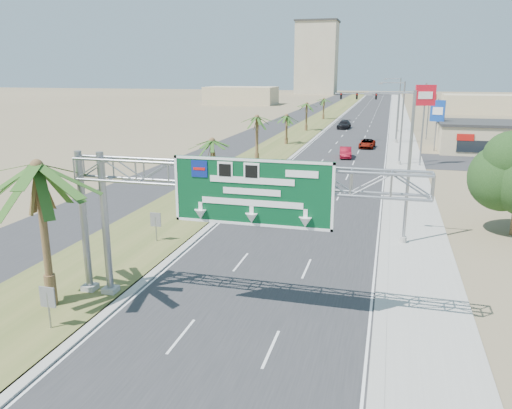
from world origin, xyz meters
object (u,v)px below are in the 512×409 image
object	(u,v)px
signal_mast	(385,112)
pole_sign_red_near	(425,101)
palm_near	(37,167)
car_left_lane	(271,209)
car_far	(344,125)
pole_sign_red_far	(429,103)
pole_sign_blue	(437,113)
store_building	(506,139)
car_right_lane	(367,144)
sign_gantry	(221,187)
car_mid_lane	(345,153)

from	to	relation	value
signal_mast	pole_sign_red_near	distance (m)	20.79
palm_near	car_left_lane	bearing A→B (deg)	68.89
car_far	pole_sign_red_far	xyz separation A→B (m)	(14.98, -12.79, 5.24)
palm_near	pole_sign_blue	bearing A→B (deg)	69.17
car_left_lane	pole_sign_blue	size ratio (longest dim) A/B	0.62
car_far	pole_sign_blue	world-z (taller)	pole_sign_blue
store_building	pole_sign_red_far	world-z (taller)	pole_sign_red_far
store_building	car_right_lane	size ratio (longest dim) A/B	3.85
car_left_lane	car_far	size ratio (longest dim) A/B	0.83
signal_mast	store_building	size ratio (longest dim) A/B	0.57
sign_gantry	pole_sign_blue	bearing A→B (deg)	76.16
signal_mast	store_building	world-z (taller)	signal_mast
car_far	sign_gantry	bearing A→B (deg)	-84.48
sign_gantry	store_building	world-z (taller)	sign_gantry
car_mid_lane	pole_sign_red_far	world-z (taller)	pole_sign_red_far
pole_sign_red_near	car_left_lane	bearing A→B (deg)	-115.05
car_mid_lane	pole_sign_red_near	xyz separation A→B (m)	(9.28, -3.73, 7.09)
sign_gantry	pole_sign_red_far	xyz separation A→B (m)	(13.23, 68.28, -0.01)
car_mid_lane	store_building	bearing A→B (deg)	19.28
palm_near	store_building	world-z (taller)	palm_near
palm_near	sign_gantry	bearing A→B (deg)	13.32
palm_near	car_far	size ratio (longest dim) A/B	1.51
car_left_lane	pole_sign_red_far	bearing A→B (deg)	79.43
pole_sign_red_near	pole_sign_red_far	xyz separation A→B (m)	(2.25, 26.26, -1.75)
sign_gantry	pole_sign_red_near	size ratio (longest dim) A/B	1.70
palm_near	store_building	bearing A→B (deg)	61.72
car_mid_lane	car_right_lane	xyz separation A→B (m)	(2.34, 9.77, -0.06)
car_left_lane	pole_sign_blue	xyz separation A→B (m)	(14.96, 39.56, 4.67)
signal_mast	pole_sign_red_near	xyz separation A→B (m)	(4.74, -20.02, 2.95)
sign_gantry	car_far	distance (m)	81.25
store_building	car_mid_lane	xyz separation A→B (m)	(-21.36, -10.33, -1.29)
pole_sign_red_near	pole_sign_blue	size ratio (longest dim) A/B	1.32
store_building	car_far	world-z (taller)	store_building
sign_gantry	car_mid_lane	bearing A→B (deg)	87.87
car_left_lane	car_far	world-z (taller)	car_far
car_far	car_mid_lane	bearing A→B (deg)	-80.14
car_far	pole_sign_red_far	distance (m)	20.38
car_left_lane	pole_sign_red_far	world-z (taller)	pole_sign_red_far
signal_mast	car_right_lane	xyz separation A→B (m)	(-2.19, -6.53, -4.20)
palm_near	pole_sign_red_far	xyz separation A→B (m)	(21.37, 70.21, -0.89)
store_building	car_left_lane	xyz separation A→B (m)	(-24.43, -40.46, -1.22)
car_far	pole_sign_blue	distance (m)	30.45
car_mid_lane	pole_sign_red_near	size ratio (longest dim) A/B	0.44
car_left_lane	pole_sign_red_near	size ratio (longest dim) A/B	0.47
car_left_lane	pole_sign_red_near	bearing A→B (deg)	69.87
sign_gantry	car_far	bearing A→B (deg)	91.24
signal_mast	car_left_lane	xyz separation A→B (m)	(-7.60, -46.43, -4.07)
pole_sign_red_near	pole_sign_blue	xyz separation A→B (m)	(2.61, 13.15, -2.35)
car_right_lane	signal_mast	bearing A→B (deg)	74.83
car_far	pole_sign_blue	size ratio (longest dim) A/B	0.75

